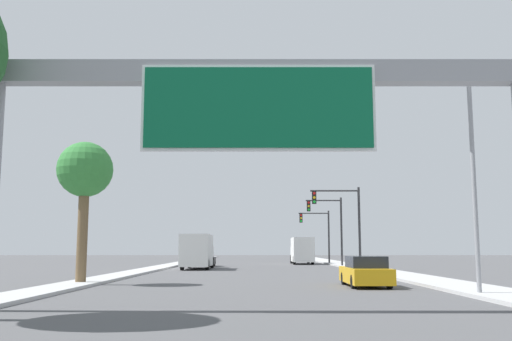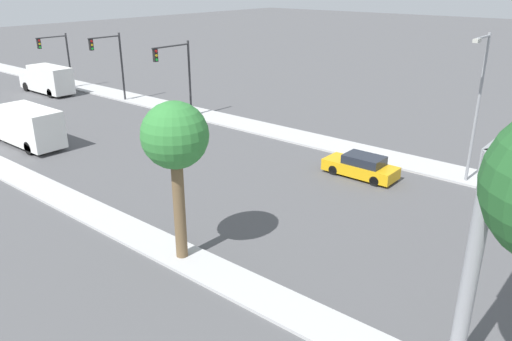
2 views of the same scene
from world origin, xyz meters
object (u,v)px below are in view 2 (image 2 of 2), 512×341
car_mid_right (361,166)px  palm_tree_background (175,140)px  traffic_light_mid_block (112,58)px  truck_box_primary (47,79)px  truck_box_secondary (26,126)px  street_lamp_right (477,100)px  traffic_light_far_intersection (59,53)px  traffic_light_near_intersection (179,69)px

car_mid_right → palm_tree_background: size_ratio=0.65×
traffic_light_mid_block → truck_box_primary: bearing=103.2°
palm_tree_background → traffic_light_mid_block: bearing=59.4°
truck_box_secondary → palm_tree_background: palm_tree_background is taller
palm_tree_background → street_lamp_right: size_ratio=0.80×
car_mid_right → palm_tree_background: bearing=174.4°
car_mid_right → traffic_light_mid_block: size_ratio=0.69×
palm_tree_background → truck_box_primary: bearing=69.1°
truck_box_primary → car_mid_right: bearing=-90.0°
truck_box_primary → palm_tree_background: size_ratio=1.07×
truck_box_secondary → traffic_light_far_intersection: 20.86m
palm_tree_background → street_lamp_right: 18.67m
traffic_light_mid_block → street_lamp_right: bearing=-88.6°
truck_box_secondary → palm_tree_background: (-3.76, -21.48, 4.19)m
street_lamp_right → palm_tree_background: bearing=158.1°
car_mid_right → traffic_light_mid_block: (2.20, 29.27, 3.86)m
car_mid_right → traffic_light_mid_block: bearing=85.7°
car_mid_right → traffic_light_near_intersection: (2.03, 19.27, 3.89)m
car_mid_right → traffic_light_near_intersection: traffic_light_near_intersection is taller
car_mid_right → traffic_light_far_intersection: size_ratio=0.77×
traffic_light_far_intersection → palm_tree_background: size_ratio=0.84×
car_mid_right → street_lamp_right: (3.05, -5.58, 4.67)m
traffic_light_far_intersection → palm_tree_background: (-16.39, -37.88, 1.61)m
traffic_light_near_intersection → traffic_light_far_intersection: 20.01m
car_mid_right → traffic_light_far_intersection: 39.48m
traffic_light_near_intersection → traffic_light_mid_block: 10.00m
truck_box_primary → traffic_light_near_intersection: (2.03, -19.39, 3.03)m
truck_box_secondary → traffic_light_near_intersection: (12.53, -3.60, 3.04)m
street_lamp_right → traffic_light_mid_block: bearing=91.4°
traffic_light_mid_block → palm_tree_background: size_ratio=0.94×
truck_box_primary → street_lamp_right: bearing=-86.1°
traffic_light_far_intersection → street_lamp_right: street_lamp_right is taller
traffic_light_far_intersection → street_lamp_right: bearing=-88.8°
traffic_light_near_intersection → street_lamp_right: size_ratio=0.75×
traffic_light_mid_block → car_mid_right: bearing=-94.3°
truck_box_secondary → palm_tree_background: 22.20m
traffic_light_near_intersection → street_lamp_right: 24.89m
truck_box_secondary → street_lamp_right: bearing=-64.5°
traffic_light_near_intersection → traffic_light_far_intersection: size_ratio=1.11×
car_mid_right → truck_box_secondary: truck_box_secondary is taller
traffic_light_far_intersection → palm_tree_background: palm_tree_background is taller
truck_box_secondary → street_lamp_right: street_lamp_right is taller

